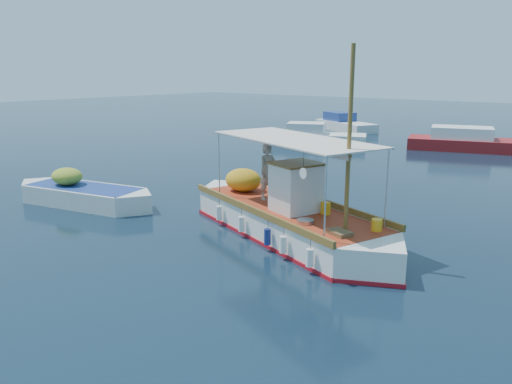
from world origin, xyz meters
The scene contains 6 objects.
ground centered at (0.00, 0.00, 0.00)m, with size 160.00×160.00×0.00m, color black.
fishing_caique centered at (0.51, 0.33, 0.56)m, with size 9.79×5.04×6.29m.
dinghy centered at (-8.20, -1.85, 0.35)m, with size 6.69×3.05×1.68m.
bg_boat_nw centered at (-9.97, 18.83, 0.49)m, with size 7.13×5.16×1.80m.
bg_boat_n centered at (0.36, 23.25, 0.49)m, with size 10.30×5.67×1.80m.
bg_boat_far_w centered at (-12.94, 28.23, 0.49)m, with size 7.17×5.16×1.80m.
Camera 1 is at (9.94, -12.79, 5.40)m, focal length 35.00 mm.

